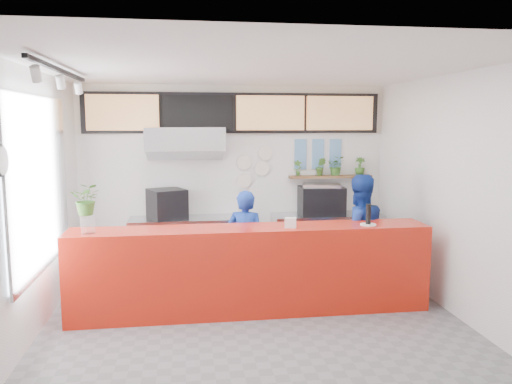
# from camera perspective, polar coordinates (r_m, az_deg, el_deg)

# --- Properties ---
(floor) EXTENTS (5.00, 5.00, 0.00)m
(floor) POSITION_cam_1_polar(r_m,az_deg,el_deg) (6.18, -0.01, -14.83)
(floor) COLOR slate
(floor) RESTS_ON ground
(ceiling) EXTENTS (5.00, 5.00, 0.00)m
(ceiling) POSITION_cam_1_polar(r_m,az_deg,el_deg) (5.74, -0.01, 14.01)
(ceiling) COLOR silver
(wall_back) EXTENTS (5.00, 0.00, 5.00)m
(wall_back) POSITION_cam_1_polar(r_m,az_deg,el_deg) (8.24, -2.44, 1.68)
(wall_back) COLOR white
(wall_back) RESTS_ON ground
(wall_left) EXTENTS (0.00, 5.00, 5.00)m
(wall_left) POSITION_cam_1_polar(r_m,az_deg,el_deg) (5.97, -24.53, -1.38)
(wall_left) COLOR white
(wall_left) RESTS_ON ground
(wall_right) EXTENTS (0.00, 5.00, 5.00)m
(wall_right) POSITION_cam_1_polar(r_m,az_deg,el_deg) (6.60, 22.02, -0.42)
(wall_right) COLOR white
(wall_right) RESTS_ON ground
(service_counter) EXTENTS (4.50, 0.60, 1.10)m
(service_counter) POSITION_cam_1_polar(r_m,az_deg,el_deg) (6.37, -0.52, -8.88)
(service_counter) COLOR red
(service_counter) RESTS_ON ground
(cream_band) EXTENTS (5.00, 0.02, 0.80)m
(cream_band) POSITION_cam_1_polar(r_m,az_deg,el_deg) (8.18, -2.48, 9.35)
(cream_band) COLOR beige
(cream_band) RESTS_ON wall_back
(prep_bench) EXTENTS (1.80, 0.60, 0.90)m
(prep_bench) POSITION_cam_1_polar(r_m,az_deg,el_deg) (8.09, -7.87, -6.07)
(prep_bench) COLOR #B2B5BA
(prep_bench) RESTS_ON ground
(panini_oven) EXTENTS (0.68, 0.68, 0.46)m
(panini_oven) POSITION_cam_1_polar(r_m,az_deg,el_deg) (7.96, -10.14, -1.33)
(panini_oven) COLOR black
(panini_oven) RESTS_ON prep_bench
(extraction_hood) EXTENTS (1.20, 0.70, 0.35)m
(extraction_hood) POSITION_cam_1_polar(r_m,az_deg,el_deg) (7.80, -8.10, 6.05)
(extraction_hood) COLOR #B2B5BA
(extraction_hood) RESTS_ON ceiling
(hood_lip) EXTENTS (1.20, 0.69, 0.31)m
(hood_lip) POSITION_cam_1_polar(r_m,az_deg,el_deg) (7.81, -8.07, 4.59)
(hood_lip) COLOR #B2B5BA
(hood_lip) RESTS_ON ceiling
(right_bench) EXTENTS (1.80, 0.60, 0.90)m
(right_bench) POSITION_cam_1_polar(r_m,az_deg,el_deg) (8.40, 8.09, -5.54)
(right_bench) COLOR #B2B5BA
(right_bench) RESTS_ON ground
(espresso_machine) EXTENTS (0.73, 0.53, 0.46)m
(espresso_machine) POSITION_cam_1_polar(r_m,az_deg,el_deg) (8.25, 7.48, -0.98)
(espresso_machine) COLOR black
(espresso_machine) RESTS_ON right_bench
(espresso_tray) EXTENTS (0.69, 0.55, 0.06)m
(espresso_tray) POSITION_cam_1_polar(r_m,az_deg,el_deg) (8.21, 7.51, 0.74)
(espresso_tray) COLOR #B4B8BC
(espresso_tray) RESTS_ON espresso_machine
(herb_shelf) EXTENTS (1.40, 0.18, 0.04)m
(herb_shelf) POSITION_cam_1_polar(r_m,az_deg,el_deg) (8.45, 8.50, 1.75)
(herb_shelf) COLOR brown
(herb_shelf) RESTS_ON wall_back
(menu_board_far_left) EXTENTS (1.10, 0.10, 0.55)m
(menu_board_far_left) POSITION_cam_1_polar(r_m,az_deg,el_deg) (8.09, -14.98, 8.76)
(menu_board_far_left) COLOR tan
(menu_board_far_left) RESTS_ON wall_back
(menu_board_mid_left) EXTENTS (1.10, 0.10, 0.55)m
(menu_board_mid_left) POSITION_cam_1_polar(r_m,az_deg,el_deg) (8.04, -6.64, 8.98)
(menu_board_mid_left) COLOR black
(menu_board_mid_left) RESTS_ON wall_back
(menu_board_mid_right) EXTENTS (1.10, 0.10, 0.55)m
(menu_board_mid_right) POSITION_cam_1_polar(r_m,az_deg,el_deg) (8.15, 1.65, 9.01)
(menu_board_mid_right) COLOR tan
(menu_board_mid_right) RESTS_ON wall_back
(menu_board_far_right) EXTENTS (1.10, 0.10, 0.55)m
(menu_board_far_right) POSITION_cam_1_polar(r_m,az_deg,el_deg) (8.42, 9.55, 8.87)
(menu_board_far_right) COLOR tan
(menu_board_far_right) RESTS_ON wall_back
(soffit) EXTENTS (4.80, 0.04, 0.65)m
(soffit) POSITION_cam_1_polar(r_m,az_deg,el_deg) (8.15, -2.45, 9.01)
(soffit) COLOR black
(soffit) RESTS_ON wall_back
(window_pane) EXTENTS (0.04, 2.20, 1.90)m
(window_pane) POSITION_cam_1_polar(r_m,az_deg,el_deg) (6.22, -23.59, 0.88)
(window_pane) COLOR silver
(window_pane) RESTS_ON wall_left
(window_frame) EXTENTS (0.03, 2.30, 2.00)m
(window_frame) POSITION_cam_1_polar(r_m,az_deg,el_deg) (6.21, -23.42, 0.88)
(window_frame) COLOR #B2B5BA
(window_frame) RESTS_ON wall_left
(wall_clock_face) EXTENTS (0.02, 0.26, 0.26)m
(wall_clock_face) POSITION_cam_1_polar(r_m,az_deg,el_deg) (5.04, -26.99, 3.19)
(wall_clock_face) COLOR white
(wall_clock_face) RESTS_ON wall_left
(track_rail) EXTENTS (0.05, 2.40, 0.04)m
(track_rail) POSITION_cam_1_polar(r_m,az_deg,el_deg) (5.83, -21.48, 12.79)
(track_rail) COLOR black
(track_rail) RESTS_ON ceiling
(dec_plate_a) EXTENTS (0.24, 0.03, 0.24)m
(dec_plate_a) POSITION_cam_1_polar(r_m,az_deg,el_deg) (8.20, -1.38, 3.41)
(dec_plate_a) COLOR silver
(dec_plate_a) RESTS_ON wall_back
(dec_plate_b) EXTENTS (0.24, 0.03, 0.24)m
(dec_plate_b) POSITION_cam_1_polar(r_m,az_deg,el_deg) (8.25, 0.69, 2.74)
(dec_plate_b) COLOR silver
(dec_plate_b) RESTS_ON wall_back
(dec_plate_c) EXTENTS (0.24, 0.03, 0.24)m
(dec_plate_c) POSITION_cam_1_polar(r_m,az_deg,el_deg) (8.23, -1.37, 1.33)
(dec_plate_c) COLOR silver
(dec_plate_c) RESTS_ON wall_back
(dec_plate_d) EXTENTS (0.24, 0.03, 0.24)m
(dec_plate_d) POSITION_cam_1_polar(r_m,az_deg,el_deg) (8.24, 1.04, 4.48)
(dec_plate_d) COLOR silver
(dec_plate_d) RESTS_ON wall_back
(photo_frame_a) EXTENTS (0.20, 0.02, 0.25)m
(photo_frame_a) POSITION_cam_1_polar(r_m,az_deg,el_deg) (8.36, 5.11, 5.18)
(photo_frame_a) COLOR #598CBF
(photo_frame_a) RESTS_ON wall_back
(photo_frame_b) EXTENTS (0.20, 0.02, 0.25)m
(photo_frame_b) POSITION_cam_1_polar(r_m,az_deg,el_deg) (8.43, 7.11, 5.18)
(photo_frame_b) COLOR #598CBF
(photo_frame_b) RESTS_ON wall_back
(photo_frame_c) EXTENTS (0.20, 0.02, 0.25)m
(photo_frame_c) POSITION_cam_1_polar(r_m,az_deg,el_deg) (8.51, 9.07, 5.16)
(photo_frame_c) COLOR #598CBF
(photo_frame_c) RESTS_ON wall_back
(photo_frame_d) EXTENTS (0.20, 0.02, 0.25)m
(photo_frame_d) POSITION_cam_1_polar(r_m,az_deg,el_deg) (8.37, 5.09, 3.47)
(photo_frame_d) COLOR #598CBF
(photo_frame_d) RESTS_ON wall_back
(photo_frame_e) EXTENTS (0.20, 0.02, 0.25)m
(photo_frame_e) POSITION_cam_1_polar(r_m,az_deg,el_deg) (8.45, 7.08, 3.48)
(photo_frame_e) COLOR #598CBF
(photo_frame_e) RESTS_ON wall_back
(photo_frame_f) EXTENTS (0.20, 0.02, 0.25)m
(photo_frame_f) POSITION_cam_1_polar(r_m,az_deg,el_deg) (8.53, 9.03, 3.49)
(photo_frame_f) COLOR #598CBF
(photo_frame_f) RESTS_ON wall_back
(staff_center) EXTENTS (0.63, 0.53, 1.49)m
(staff_center) POSITION_cam_1_polar(r_m,az_deg,el_deg) (6.90, -1.21, -5.91)
(staff_center) COLOR navy
(staff_center) RESTS_ON ground
(staff_right) EXTENTS (0.87, 0.70, 1.69)m
(staff_right) POSITION_cam_1_polar(r_m,az_deg,el_deg) (7.10, 11.58, -4.83)
(staff_right) COLOR navy
(staff_right) RESTS_ON ground
(herb_a) EXTENTS (0.15, 0.11, 0.26)m
(herb_a) POSITION_cam_1_polar(r_m,az_deg,el_deg) (8.29, 4.79, 2.76)
(herb_a) COLOR #386724
(herb_a) RESTS_ON herb_shelf
(herb_b) EXTENTS (0.20, 0.19, 0.30)m
(herb_b) POSITION_cam_1_polar(r_m,az_deg,el_deg) (8.38, 7.41, 2.90)
(herb_b) COLOR #386724
(herb_b) RESTS_ON herb_shelf
(herb_c) EXTENTS (0.36, 0.34, 0.33)m
(herb_c) POSITION_cam_1_polar(r_m,az_deg,el_deg) (8.46, 9.17, 2.99)
(herb_c) COLOR #386724
(herb_c) RESTS_ON herb_shelf
(herb_d) EXTENTS (0.19, 0.18, 0.30)m
(herb_d) POSITION_cam_1_polar(r_m,az_deg,el_deg) (8.59, 11.78, 2.91)
(herb_d) COLOR #386724
(herb_d) RESTS_ON herb_shelf
(glass_vase) EXTENTS (0.21, 0.21, 0.20)m
(glass_vase) POSITION_cam_1_polar(r_m,az_deg,el_deg) (6.18, -18.65, -3.61)
(glass_vase) COLOR silver
(glass_vase) RESTS_ON service_counter
(basil_vase) EXTENTS (0.35, 0.31, 0.38)m
(basil_vase) POSITION_cam_1_polar(r_m,az_deg,el_deg) (6.13, -18.77, -0.78)
(basil_vase) COLOR #386724
(basil_vase) RESTS_ON glass_vase
(napkin_holder) EXTENTS (0.16, 0.12, 0.12)m
(napkin_holder) POSITION_cam_1_polar(r_m,az_deg,el_deg) (6.21, 3.96, -3.52)
(napkin_holder) COLOR white
(napkin_holder) RESTS_ON service_counter
(white_plate) EXTENTS (0.21, 0.21, 0.02)m
(white_plate) POSITION_cam_1_polar(r_m,az_deg,el_deg) (6.51, 12.69, -3.65)
(white_plate) COLOR white
(white_plate) RESTS_ON service_counter
(pepper_mill) EXTENTS (0.07, 0.07, 0.26)m
(pepper_mill) POSITION_cam_1_polar(r_m,az_deg,el_deg) (6.49, 12.73, -2.48)
(pepper_mill) COLOR black
(pepper_mill) RESTS_ON white_plate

